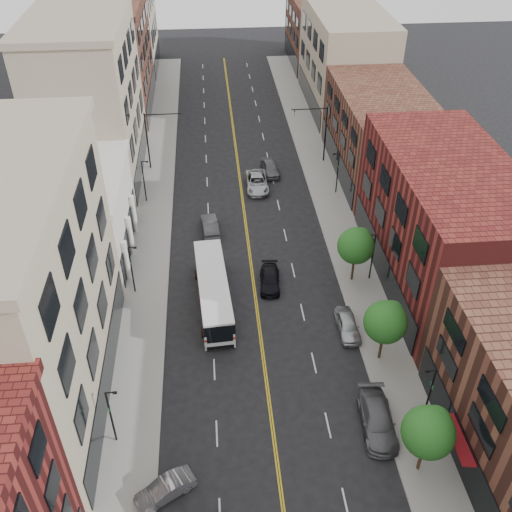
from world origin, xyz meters
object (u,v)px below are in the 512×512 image
object	(u,v)px
car_parked_mid	(377,420)
car_lane_behind	(210,226)
city_bus	(213,290)
car_lane_a	(270,280)
car_lane_c	(270,168)
car_angle_b	(165,489)
car_lane_b	(257,182)
car_parked_far	(348,325)

from	to	relation	value
car_parked_mid	car_lane_behind	size ratio (longest dim) A/B	1.23
city_bus	car_lane_behind	size ratio (longest dim) A/B	2.59
car_lane_a	car_lane_c	size ratio (longest dim) A/B	0.98
car_parked_mid	car_lane_a	bearing A→B (deg)	113.02
city_bus	car_parked_mid	size ratio (longest dim) A/B	2.11
city_bus	car_angle_b	xyz separation A→B (m)	(-3.60, -18.11, -1.09)
car_parked_mid	car_lane_b	world-z (taller)	car_parked_mid
car_angle_b	car_lane_c	bearing A→B (deg)	135.81
car_parked_far	car_lane_c	world-z (taller)	car_lane_c
car_parked_mid	car_lane_a	xyz separation A→B (m)	(-5.90, 16.46, -0.16)
car_lane_c	car_angle_b	bearing A→B (deg)	-111.04
car_angle_b	car_lane_c	distance (m)	43.25
car_lane_a	car_angle_b	bearing A→B (deg)	-108.53
car_lane_c	car_parked_far	bearing A→B (deg)	-88.75
car_parked_mid	car_lane_b	xyz separation A→B (m)	(-5.51, 34.48, -0.02)
car_lane_a	city_bus	bearing A→B (deg)	-151.70
car_angle_b	car_lane_a	world-z (taller)	car_angle_b
car_parked_far	car_lane_a	distance (m)	8.94
car_lane_b	car_lane_c	distance (m)	3.88
car_lane_a	car_lane_c	distance (m)	21.51
car_parked_far	car_lane_c	distance (m)	28.32
car_parked_mid	car_lane_c	xyz separation A→B (m)	(-3.58, 37.84, -0.04)
car_angle_b	car_lane_c	world-z (taller)	car_lane_c
city_bus	car_lane_behind	xyz separation A→B (m)	(-0.06, 11.65, -0.99)
car_angle_b	car_lane_behind	xyz separation A→B (m)	(3.54, 29.76, 0.10)
car_lane_behind	car_lane_b	bearing A→B (deg)	-128.76
car_lane_a	car_lane_c	bearing A→B (deg)	88.85
car_parked_mid	car_lane_behind	world-z (taller)	car_parked_mid
car_angle_b	car_lane_b	bearing A→B (deg)	137.25
car_angle_b	car_lane_b	size ratio (longest dim) A/B	0.69
city_bus	car_lane_a	bearing A→B (deg)	19.49
car_parked_far	car_lane_behind	xyz separation A→B (m)	(-11.26, 16.09, 0.02)
car_lane_a	car_lane_behind	bearing A→B (deg)	124.82
car_lane_a	car_lane_b	world-z (taller)	car_lane_b
car_parked_far	car_parked_mid	bearing A→B (deg)	-90.55
car_angle_b	car_lane_a	bearing A→B (deg)	127.26
car_parked_far	city_bus	bearing A→B (deg)	157.85
car_parked_far	car_lane_b	bearing A→B (deg)	102.01
car_lane_a	car_lane_b	distance (m)	18.03
car_angle_b	car_parked_mid	distance (m)	15.31
car_lane_c	city_bus	bearing A→B (deg)	-113.87
car_lane_behind	car_angle_b	bearing A→B (deg)	78.06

